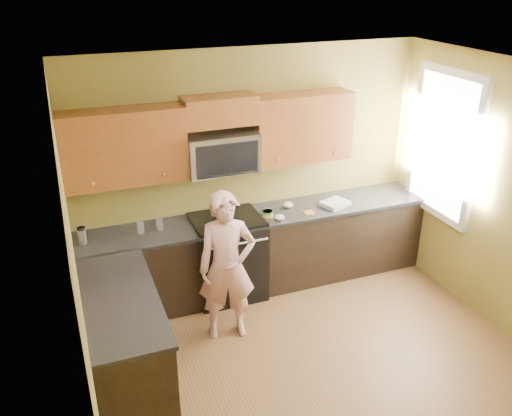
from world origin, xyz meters
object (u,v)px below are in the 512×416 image
stove (227,256)px  woman (227,267)px  travel_mug (83,243)px  butter_tub (268,216)px  microwave (222,171)px  frying_pan (225,227)px

stove → woman: 0.79m
travel_mug → stove: bearing=-0.7°
butter_tub → travel_mug: travel_mug is taller
stove → microwave: size_ratio=1.25×
microwave → frying_pan: bearing=-104.2°
stove → frying_pan: bearing=-112.9°
butter_tub → travel_mug: bearing=177.7°
stove → butter_tub: butter_tub is taller
stove → woman: bearing=-108.0°
stove → frying_pan: size_ratio=2.16×
frying_pan → butter_tub: frying_pan is taller
frying_pan → travel_mug: size_ratio=2.51×
frying_pan → microwave: bearing=87.8°
frying_pan → travel_mug: (-1.42, 0.21, -0.03)m
woman → butter_tub: 0.95m
woman → stove: bearing=82.3°
microwave → woman: 1.09m
stove → butter_tub: size_ratio=8.04×
microwave → woman: bearing=-105.4°
stove → frying_pan: (-0.08, -0.19, 0.47)m
butter_tub → travel_mug: (-1.96, 0.08, 0.00)m
woman → butter_tub: woman is taller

